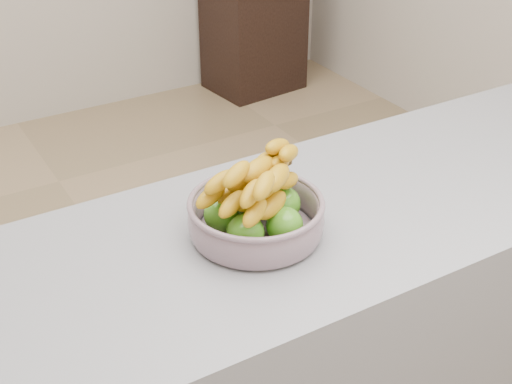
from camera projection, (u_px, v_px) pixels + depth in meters
ground at (165, 330)px, 2.53m from camera, size 4.00×4.00×0.00m
counter at (288, 377)px, 1.72m from camera, size 2.00×0.60×0.90m
cabinet at (254, 14)px, 4.23m from camera, size 0.56×0.47×0.93m
fruit_bowl at (256, 211)px, 1.43m from camera, size 0.28×0.28×0.17m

